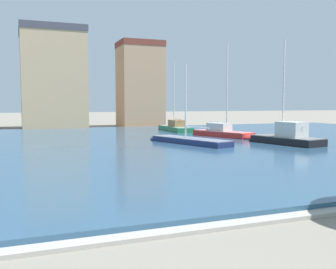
{
  "coord_description": "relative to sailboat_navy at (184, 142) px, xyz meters",
  "views": [
    {
      "loc": [
        -3.82,
        -1.24,
        3.33
      ],
      "look_at": [
        1.26,
        11.94,
        2.2
      ],
      "focal_mm": 41.32,
      "sensor_mm": 36.0,
      "label": 1
    }
  ],
  "objects": [
    {
      "name": "harbor_water",
      "position": [
        -8.09,
        2.05,
        -0.24
      ],
      "size": [
        81.27,
        40.66,
        0.27
      ],
      "primitive_type": "cube",
      "color": "#2D5170",
      "rests_on": "ground"
    },
    {
      "name": "quay_edge_coping",
      "position": [
        -8.09,
        -18.53,
        -0.32
      ],
      "size": [
        81.27,
        0.5,
        0.12
      ],
      "primitive_type": "cube",
      "color": "#ADA89E",
      "rests_on": "ground"
    },
    {
      "name": "sailboat_navy",
      "position": [
        0.0,
        0.0,
        0.0
      ],
      "size": [
        4.17,
        8.5,
        6.3
      ],
      "color": "navy",
      "rests_on": "ground"
    },
    {
      "name": "sailboat_red",
      "position": [
        5.85,
        3.6,
        0.17
      ],
      "size": [
        3.91,
        7.26,
        8.96
      ],
      "color": "red",
      "rests_on": "ground"
    },
    {
      "name": "sailboat_black",
      "position": [
        6.91,
        -3.15,
        0.27
      ],
      "size": [
        3.23,
        6.68,
        8.16
      ],
      "color": "black",
      "rests_on": "ground"
    },
    {
      "name": "sailboat_green",
      "position": [
        4.32,
        12.82,
        0.17
      ],
      "size": [
        1.97,
        7.17,
        7.98
      ],
      "color": "#236B42",
      "rests_on": "ground"
    },
    {
      "name": "townhouse_end_terrace",
      "position": [
        -7.67,
        24.94,
        6.14
      ],
      "size": [
        8.0,
        7.91,
        13.0
      ],
      "color": "tan",
      "rests_on": "ground"
    },
    {
      "name": "townhouse_narrow_midrow",
      "position": [
        4.27,
        25.51,
        5.66
      ],
      "size": [
        6.04,
        5.13,
        12.03
      ],
      "color": "tan",
      "rests_on": "ground"
    }
  ]
}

